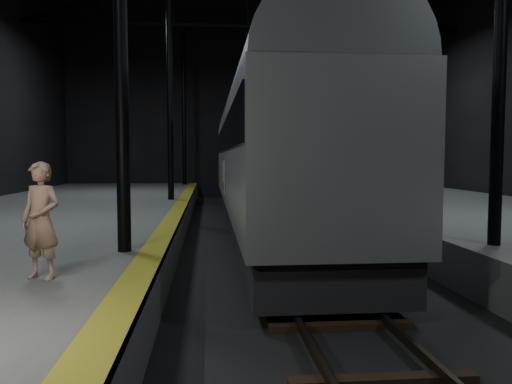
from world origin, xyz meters
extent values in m
plane|color=black|center=(0.00, 0.00, 0.00)|extent=(44.00, 44.00, 0.00)
cube|color=#51514E|center=(-7.50, 0.00, 0.50)|extent=(9.00, 43.80, 1.00)
cube|color=olive|center=(-3.25, 0.00, 1.00)|extent=(0.50, 43.80, 0.01)
cube|color=#3F3328|center=(-0.72, 0.00, 0.17)|extent=(0.08, 43.00, 0.14)
cube|color=#3F3328|center=(0.72, 0.00, 0.17)|extent=(0.08, 43.00, 0.14)
cube|color=black|center=(0.00, 0.00, 0.06)|extent=(2.40, 42.00, 0.12)
cylinder|color=black|center=(3.80, -4.00, 6.00)|extent=(0.26, 0.26, 10.00)
cylinder|color=black|center=(-3.80, 8.00, 6.00)|extent=(0.26, 0.26, 10.00)
cylinder|color=black|center=(3.80, 8.00, 6.00)|extent=(0.26, 0.26, 10.00)
cylinder|color=black|center=(-3.80, 20.00, 6.00)|extent=(0.26, 0.26, 10.00)
cylinder|color=black|center=(3.80, 20.00, 6.00)|extent=(0.26, 0.26, 10.00)
cube|color=black|center=(0.00, 14.00, 10.00)|extent=(23.60, 0.15, 0.18)
cube|color=#A9ADB2|center=(0.00, 4.71, 2.79)|extent=(3.17, 21.86, 3.28)
cube|color=black|center=(0.00, 4.71, 0.73)|extent=(2.90, 21.43, 0.93)
cube|color=black|center=(0.00, 4.71, 3.55)|extent=(3.24, 21.53, 0.98)
cylinder|color=slate|center=(0.00, 4.71, 4.43)|extent=(3.11, 21.64, 3.11)
cube|color=black|center=(0.00, -2.94, 0.33)|extent=(1.97, 2.40, 0.38)
cube|color=black|center=(0.00, 12.36, 0.33)|extent=(1.97, 2.40, 0.38)
cube|color=silver|center=(-1.62, 3.61, 2.13)|extent=(0.04, 0.82, 1.15)
cube|color=silver|center=(-1.62, 4.93, 2.13)|extent=(0.04, 0.82, 1.15)
cylinder|color=#A42D14|center=(-1.64, 3.81, 1.86)|extent=(0.03, 0.28, 0.28)
cylinder|color=#A42D14|center=(-1.64, 5.12, 1.86)|extent=(0.03, 0.28, 0.28)
imported|color=#9B755F|center=(-4.67, -6.14, 1.88)|extent=(0.76, 0.64, 1.77)
camera|label=1|loc=(-2.14, -13.84, 2.84)|focal=35.00mm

